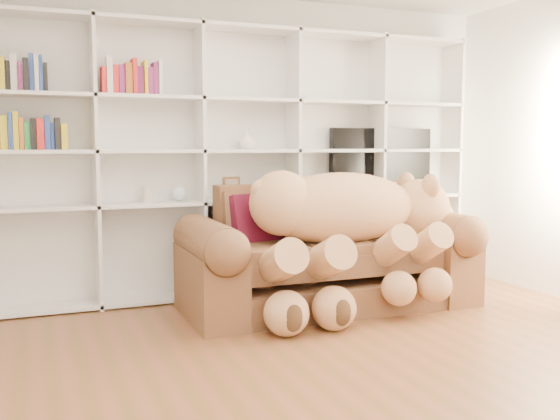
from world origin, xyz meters
name	(u,v)px	position (x,y,z in m)	size (l,w,h in m)	color
floor	(378,380)	(0.00, 0.00, 0.00)	(5.00, 5.00, 0.00)	brown
wall_back	(241,145)	(0.00, 2.50, 1.35)	(5.00, 0.02, 2.70)	white
bookshelf	(220,150)	(-0.24, 2.36, 1.31)	(4.43, 0.35, 2.40)	white
sofa	(327,261)	(0.47, 1.63, 0.38)	(2.41, 1.04, 1.01)	brown
teddy_bear	(347,222)	(0.55, 1.43, 0.73)	(1.99, 1.04, 1.16)	tan
throw_pillow	(256,221)	(-0.11, 1.80, 0.73)	(0.43, 0.14, 0.43)	#520E21
tv	(381,162)	(1.41, 2.35, 1.19)	(1.10, 0.18, 0.65)	black
picture_frame	(231,188)	(-0.16, 2.30, 0.97)	(0.16, 0.03, 0.19)	brown
green_vase	(279,188)	(0.30, 2.30, 0.95)	(0.18, 0.18, 0.18)	#2B5435
figurine_tall	(147,194)	(-0.91, 2.30, 0.94)	(0.07, 0.07, 0.14)	beige
figurine_short	(149,196)	(-0.89, 2.30, 0.92)	(0.06, 0.06, 0.11)	beige
snow_globe	(179,194)	(-0.63, 2.30, 0.93)	(0.12, 0.12, 0.12)	silver
shelf_vase	(246,140)	(-0.02, 2.30, 1.40)	(0.16, 0.16, 0.17)	silver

